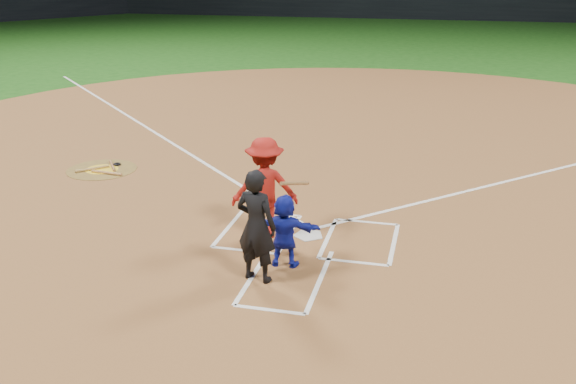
% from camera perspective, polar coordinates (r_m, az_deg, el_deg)
% --- Properties ---
extents(ground, '(120.00, 120.00, 0.00)m').
position_cam_1_polar(ground, '(12.08, 1.84, -3.95)').
color(ground, '#174912').
rests_on(ground, ground).
extents(home_plate_dirt, '(28.00, 28.00, 0.01)m').
position_cam_1_polar(home_plate_dirt, '(17.65, 5.90, 3.79)').
color(home_plate_dirt, brown).
rests_on(home_plate_dirt, ground).
extents(stadium_wall_far, '(80.00, 1.20, 3.20)m').
position_cam_1_polar(stadium_wall_far, '(58.95, 12.01, 16.36)').
color(stadium_wall_far, black).
rests_on(stadium_wall_far, ground).
extents(home_plate, '(0.60, 0.60, 0.02)m').
position_cam_1_polar(home_plate, '(12.07, 1.84, -3.86)').
color(home_plate, silver).
rests_on(home_plate, home_plate_dirt).
extents(on_deck_circle, '(1.70, 1.70, 0.01)m').
position_cam_1_polar(on_deck_circle, '(16.48, -16.22, 1.94)').
color(on_deck_circle, brown).
rests_on(on_deck_circle, home_plate_dirt).
extents(on_deck_logo, '(0.80, 0.80, 0.00)m').
position_cam_1_polar(on_deck_logo, '(16.48, -16.22, 1.96)').
color(on_deck_logo, yellow).
rests_on(on_deck_logo, on_deck_circle).
extents(on_deck_bat_a, '(0.53, 0.73, 0.06)m').
position_cam_1_polar(on_deck_bat_a, '(16.60, -15.36, 2.29)').
color(on_deck_bat_a, '#935F35').
rests_on(on_deck_bat_a, on_deck_circle).
extents(on_deck_bat_b, '(0.62, 0.66, 0.06)m').
position_cam_1_polar(on_deck_bat_b, '(16.49, -17.00, 2.00)').
color(on_deck_bat_b, olive).
rests_on(on_deck_bat_b, on_deck_circle).
extents(on_deck_bat_c, '(0.84, 0.16, 0.06)m').
position_cam_1_polar(on_deck_bat_c, '(16.08, -15.82, 1.67)').
color(on_deck_bat_c, '#A9713E').
rests_on(on_deck_bat_c, on_deck_circle).
extents(bat_weight_donut, '(0.19, 0.19, 0.05)m').
position_cam_1_polar(bat_weight_donut, '(16.71, -14.97, 2.41)').
color(bat_weight_donut, black).
rests_on(bat_weight_donut, on_deck_circle).
extents(catcher, '(1.18, 0.40, 1.26)m').
position_cam_1_polar(catcher, '(10.69, -0.30, -3.46)').
color(catcher, '#131DA2').
rests_on(catcher, home_plate_dirt).
extents(umpire, '(0.77, 0.59, 1.87)m').
position_cam_1_polar(umpire, '(10.12, -2.83, -3.03)').
color(umpire, black).
rests_on(umpire, home_plate_dirt).
extents(chalk_markings, '(28.35, 17.32, 0.01)m').
position_cam_1_polar(chalk_markings, '(16.97, 5.56, 3.17)').
color(chalk_markings, white).
rests_on(chalk_markings, home_plate_dirt).
extents(batter_at_plate, '(1.48, 1.08, 1.90)m').
position_cam_1_polar(batter_at_plate, '(11.74, -2.07, 0.37)').
color(batter_at_plate, '#A11811').
rests_on(batter_at_plate, home_plate_dirt).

